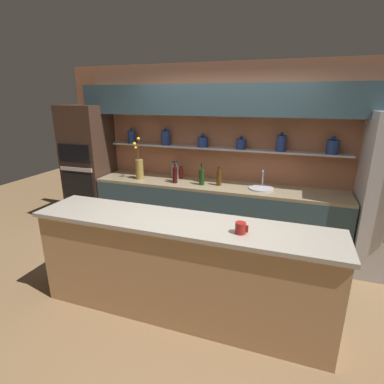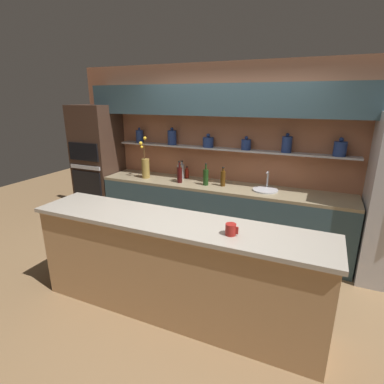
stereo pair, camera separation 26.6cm
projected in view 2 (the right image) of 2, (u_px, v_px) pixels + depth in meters
ground_plane at (190, 290)px, 3.46m from camera, size 12.00×12.00×0.00m
back_wall_unit at (233, 139)px, 4.32m from camera, size 5.20×0.44×2.60m
back_counter_unit at (219, 215)px, 4.43m from camera, size 3.63×0.62×0.92m
island_counter at (174, 268)px, 2.96m from camera, size 2.94×0.61×1.02m
oven_tower at (99, 166)px, 5.10m from camera, size 0.67×0.64×2.01m
flower_vase at (145, 166)px, 4.63m from camera, size 0.13×0.13×0.64m
sink_fixture at (265, 189)px, 4.04m from camera, size 0.34×0.34×0.25m
bottle_oil_0 at (206, 175)px, 4.42m from camera, size 0.06×0.06×0.26m
bottle_wine_1 at (179, 175)px, 4.39m from camera, size 0.07×0.07×0.32m
bottle_wine_2 at (206, 177)px, 4.27m from camera, size 0.08×0.08×0.32m
bottle_spirit_3 at (180, 174)px, 4.48m from camera, size 0.06×0.06×0.26m
bottle_sauce_4 at (187, 173)px, 4.65m from camera, size 0.06×0.06×0.18m
bottle_spirit_5 at (179, 171)px, 4.68m from camera, size 0.07×0.07×0.26m
bottle_spirit_6 at (223, 178)px, 4.22m from camera, size 0.07×0.07×0.27m
bottle_spirit_7 at (182, 171)px, 4.61m from camera, size 0.07×0.07×0.28m
coffee_mug at (231, 229)px, 2.50m from camera, size 0.11×0.09×0.10m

